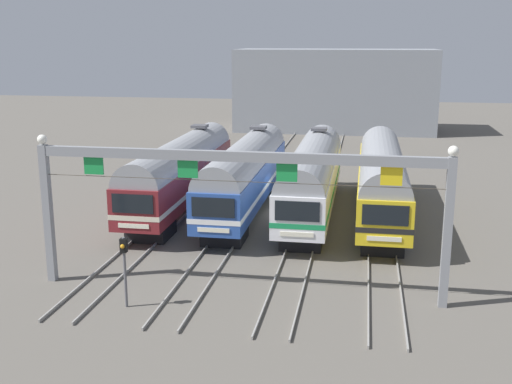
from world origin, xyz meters
TOP-DOWN VIEW (x-y plane):
  - ground_plane at (0.00, 0.00)m, footprint 160.00×160.00m
  - track_bed at (0.00, 17.00)m, footprint 14.60×70.00m
  - commuter_train_maroon at (-6.55, -0.00)m, footprint 2.88×18.06m
  - commuter_train_blue at (-2.18, -0.00)m, footprint 2.88×18.06m
  - commuter_train_white at (2.18, -0.00)m, footprint 2.88×18.06m
  - commuter_train_yellow at (6.55, -0.01)m, footprint 2.88×18.06m
  - catenary_gantry at (-0.00, -13.50)m, footprint 18.34×0.44m
  - yard_signal_mast at (-4.37, -15.86)m, footprint 0.28×0.35m
  - maintenance_building at (1.54, 40.50)m, footprint 24.25×10.00m

SIDE VIEW (x-z plane):
  - ground_plane at x=0.00m, z-range 0.00..0.00m
  - track_bed at x=0.00m, z-range 0.00..0.15m
  - yard_signal_mast at x=-4.37m, z-range 0.61..3.72m
  - commuter_train_yellow at x=6.55m, z-range 0.30..5.07m
  - commuter_train_maroon at x=-6.55m, z-range 0.16..5.21m
  - commuter_train_blue at x=-2.18m, z-range 0.16..5.21m
  - commuter_train_white at x=2.18m, z-range 0.16..5.21m
  - maintenance_building at x=1.54m, z-range 0.00..9.96m
  - catenary_gantry at x=0.00m, z-range 1.66..8.63m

